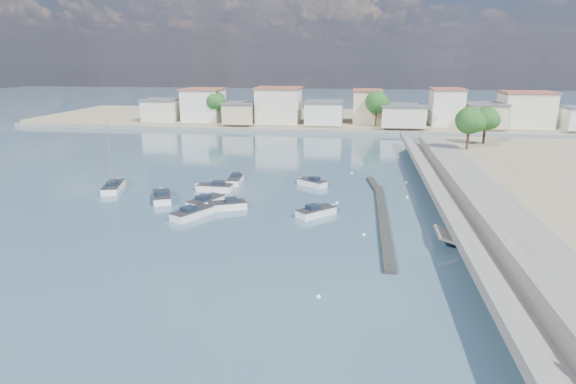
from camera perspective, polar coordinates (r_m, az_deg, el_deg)
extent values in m
plane|color=#2E455D|center=(79.71, 5.22, 3.75)|extent=(400.00, 400.00, 0.00)
cube|color=slate|center=(55.09, 23.13, -1.82)|extent=(5.00, 90.00, 1.80)
cube|color=slate|center=(54.12, 18.68, -1.68)|extent=(4.17, 90.00, 2.86)
cube|color=slate|center=(45.88, 20.34, -5.54)|extent=(5.31, 3.50, 1.94)
cube|color=black|center=(50.61, 11.20, -3.17)|extent=(1.00, 26.00, 0.35)
cube|color=black|center=(64.02, 10.21, 0.80)|extent=(2.00, 8.05, 0.30)
cube|color=gray|center=(130.93, 6.55, 8.61)|extent=(160.00, 40.00, 1.40)
cube|color=slate|center=(110.16, 6.16, 7.18)|extent=(160.00, 2.50, 0.80)
cube|color=beige|center=(124.30, -14.68, 9.33)|extent=(8.00, 8.00, 5.00)
cube|color=#595960|center=(124.06, -14.76, 10.56)|extent=(8.48, 8.48, 0.35)
cube|color=silver|center=(122.55, -9.97, 10.11)|extent=(9.00, 9.00, 7.50)
cube|color=#99513D|center=(122.26, -10.06, 11.94)|extent=(9.54, 9.54, 0.35)
cube|color=beige|center=(117.07, -5.68, 9.28)|extent=(7.00, 8.00, 4.50)
cube|color=#595960|center=(116.84, -5.71, 10.47)|extent=(7.42, 8.48, 0.35)
cube|color=beige|center=(117.03, -1.11, 10.21)|extent=(10.00, 9.00, 8.00)
cube|color=#99513D|center=(116.72, -1.12, 12.25)|extent=(10.60, 9.54, 0.35)
cube|color=silver|center=(114.90, 4.30, 9.32)|extent=(8.50, 8.50, 5.00)
cube|color=#595960|center=(114.65, 4.33, 10.65)|extent=(9.01, 9.01, 0.35)
cube|color=beige|center=(117.49, 9.36, 9.91)|extent=(6.50, 7.50, 7.50)
cube|color=#99513D|center=(117.19, 9.45, 11.82)|extent=(6.89, 7.95, 0.35)
cube|color=beige|center=(114.08, 13.42, 8.78)|extent=(9.50, 9.00, 4.50)
cube|color=#595960|center=(113.84, 13.50, 9.99)|extent=(10.07, 9.54, 0.35)
cube|color=silver|center=(118.14, 18.25, 9.50)|extent=(7.00, 8.00, 8.00)
cube|color=#99513D|center=(117.84, 18.43, 11.52)|extent=(7.42, 8.48, 0.35)
cube|color=beige|center=(117.96, 22.22, 8.40)|extent=(8.00, 9.00, 5.00)
cube|color=#595960|center=(117.71, 22.35, 9.69)|extent=(8.48, 9.54, 0.35)
cube|color=beige|center=(121.23, 26.34, 8.70)|extent=(10.50, 8.50, 7.50)
cube|color=#99513D|center=(120.94, 26.56, 10.54)|extent=(11.13, 9.01, 0.35)
cylinder|color=#38281E|center=(118.71, -8.52, 9.00)|extent=(0.44, 0.44, 3.38)
sphere|color=#1D4216|center=(118.39, -8.58, 10.61)|extent=(4.80, 4.80, 4.80)
sphere|color=#1D4216|center=(117.58, -8.24, 10.48)|extent=(3.60, 3.60, 3.60)
sphere|color=#1D4216|center=(119.03, -8.88, 10.69)|extent=(3.30, 3.30, 3.30)
cylinder|color=#38281E|center=(117.82, 0.43, 9.01)|extent=(0.44, 0.44, 2.93)
sphere|color=#1D4216|center=(117.53, 0.43, 10.41)|extent=(4.16, 4.16, 4.16)
sphere|color=#1D4216|center=(116.93, 0.78, 10.29)|extent=(3.12, 3.12, 3.12)
sphere|color=#1D4216|center=(117.99, 0.14, 10.50)|extent=(2.86, 2.86, 2.86)
cylinder|color=#38281E|center=(112.77, 10.38, 8.65)|extent=(0.44, 0.44, 3.60)
sphere|color=#1D4216|center=(112.42, 10.47, 10.45)|extent=(5.12, 5.12, 5.12)
sphere|color=#1D4216|center=(111.84, 10.97, 10.27)|extent=(3.84, 3.84, 3.84)
sphere|color=#1D4216|center=(112.86, 10.05, 10.57)|extent=(3.52, 3.52, 3.52)
cylinder|color=#38281E|center=(117.41, 18.23, 8.28)|extent=(0.44, 0.44, 3.15)
sphere|color=#1D4216|center=(117.10, 18.36, 9.79)|extent=(4.48, 4.48, 4.48)
sphere|color=#1D4216|center=(116.71, 18.81, 9.63)|extent=(3.36, 3.36, 3.36)
sphere|color=#1D4216|center=(117.38, 17.99, 9.90)|extent=(3.08, 3.08, 3.08)
cylinder|color=#38281E|center=(120.22, 25.89, 7.56)|extent=(0.44, 0.44, 2.70)
sphere|color=#1D4216|center=(119.96, 26.04, 8.81)|extent=(3.84, 3.84, 3.84)
sphere|color=#1D4216|center=(119.74, 26.43, 8.67)|extent=(2.88, 2.88, 2.88)
sphere|color=#1D4216|center=(120.11, 25.72, 8.92)|extent=(2.64, 2.64, 2.64)
cylinder|color=#38281E|center=(84.85, 20.52, 5.87)|extent=(0.44, 0.44, 3.15)
sphere|color=#1D4216|center=(84.44, 20.72, 7.95)|extent=(4.48, 4.48, 4.48)
sphere|color=#1D4216|center=(84.10, 21.35, 7.72)|extent=(3.36, 3.36, 3.36)
sphere|color=#1D4216|center=(84.69, 20.20, 8.11)|extent=(3.08, 3.08, 3.08)
cylinder|color=#38281E|center=(91.55, 22.22, 6.26)|extent=(0.44, 0.44, 2.93)
sphere|color=#1D4216|center=(91.19, 22.41, 8.05)|extent=(4.16, 4.16, 4.16)
sphere|color=#1D4216|center=(90.90, 22.95, 7.85)|extent=(3.12, 3.12, 3.12)
sphere|color=#1D4216|center=(91.40, 21.96, 8.20)|extent=(2.86, 2.86, 2.86)
cube|color=white|center=(58.63, -14.72, -0.68)|extent=(3.77, 5.29, 1.00)
cube|color=white|center=(60.68, -14.77, -0.14)|extent=(1.76, 1.76, 1.00)
cube|color=#262628|center=(58.50, -14.76, -0.21)|extent=(3.81, 5.31, 0.08)
cube|color=#172230|center=(57.96, -14.76, -0.11)|extent=(1.70, 1.84, 0.48)
cube|color=white|center=(55.62, -9.68, -1.25)|extent=(3.64, 5.15, 1.00)
cube|color=white|center=(57.11, -8.35, -0.76)|extent=(1.78, 1.78, 1.00)
cube|color=#262628|center=(55.48, -9.70, -0.76)|extent=(3.68, 5.17, 0.08)
cube|color=#172230|center=(55.08, -10.04, -0.64)|extent=(1.66, 1.79, 0.48)
cube|color=white|center=(61.55, -8.63, 0.42)|extent=(4.43, 1.79, 1.00)
cube|color=white|center=(62.16, -10.29, 0.49)|extent=(1.66, 1.66, 1.00)
cube|color=#262628|center=(61.42, -8.65, 0.87)|extent=(4.43, 1.82, 0.08)
cube|color=#172230|center=(61.22, -8.27, 1.07)|extent=(1.34, 1.07, 0.48)
cube|color=white|center=(53.90, -7.20, -1.70)|extent=(4.49, 3.26, 1.00)
cube|color=white|center=(53.68, -9.07, -1.84)|extent=(1.55, 1.55, 1.00)
cube|color=#262628|center=(53.75, -7.22, -1.19)|extent=(4.50, 3.29, 0.08)
cube|color=#172230|center=(53.75, -6.79, -0.91)|extent=(1.57, 1.47, 0.48)
cube|color=white|center=(51.70, -11.31, -2.63)|extent=(3.81, 4.91, 1.00)
cube|color=white|center=(52.96, -9.73, -2.11)|extent=(1.60, 1.60, 1.00)
cube|color=#262628|center=(51.55, -11.34, -2.10)|extent=(3.84, 4.93, 0.08)
cube|color=#172230|center=(51.19, -11.74, -1.97)|extent=(1.65, 1.75, 0.48)
cube|color=white|center=(63.24, 2.86, 0.98)|extent=(4.14, 3.56, 1.00)
cube|color=white|center=(64.31, 1.72, 1.24)|extent=(1.29, 1.29, 1.00)
cube|color=#262628|center=(63.12, 2.87, 1.42)|extent=(4.16, 3.59, 0.08)
cube|color=#172230|center=(62.81, 3.15, 1.57)|extent=(1.53, 1.48, 0.48)
cube|color=white|center=(64.99, -6.28, 1.31)|extent=(1.93, 4.47, 1.00)
cube|color=white|center=(63.20, -6.60, 0.89)|extent=(1.65, 1.65, 1.00)
cube|color=#262628|center=(64.88, -6.30, 1.74)|extent=(1.96, 4.47, 0.08)
cube|color=#172230|center=(65.24, -6.23, 2.03)|extent=(1.11, 1.37, 0.48)
cube|color=white|center=(51.29, 3.33, -2.49)|extent=(4.27, 4.30, 1.00)
cube|color=white|center=(52.47, 4.88, -2.11)|extent=(1.22, 1.22, 1.00)
cube|color=#262628|center=(51.14, 3.34, -1.96)|extent=(4.30, 4.33, 0.08)
cube|color=#172230|center=(50.80, 2.97, -1.79)|extent=(1.67, 1.67, 0.48)
cube|color=white|center=(65.06, -19.98, 0.47)|extent=(3.36, 5.96, 1.00)
cube|color=white|center=(67.42, -19.55, 1.01)|extent=(1.81, 1.81, 1.00)
cube|color=#262628|center=(64.94, -20.02, 0.89)|extent=(3.39, 5.97, 0.08)
cube|color=#172230|center=(64.35, -20.14, 0.97)|extent=(1.59, 1.95, 0.48)
cylinder|color=silver|center=(64.12, -20.35, 4.35)|extent=(0.12, 0.12, 8.00)
cylinder|color=silver|center=(63.64, -20.30, 1.23)|extent=(0.73, 2.33, 0.08)
sphere|color=white|center=(46.23, 8.99, -5.03)|extent=(0.35, 0.35, 0.35)
sphere|color=white|center=(55.98, 5.81, -1.27)|extent=(0.35, 0.35, 0.35)
sphere|color=white|center=(34.47, 3.64, -12.30)|extent=(0.35, 0.35, 0.35)
sphere|color=white|center=(59.52, 13.92, -0.64)|extent=(0.35, 0.35, 0.35)
sphere|color=white|center=(70.86, 7.56, 2.24)|extent=(0.35, 0.35, 0.35)
sphere|color=white|center=(66.72, 13.85, 1.09)|extent=(0.35, 0.35, 0.35)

